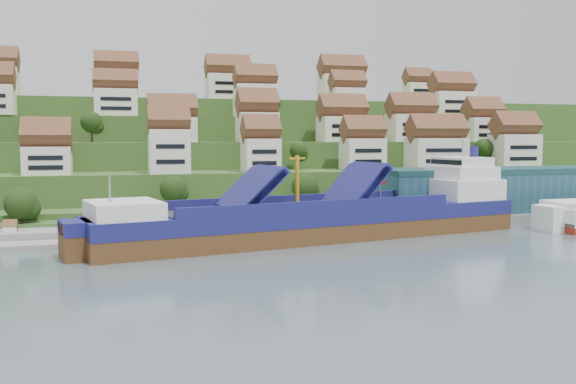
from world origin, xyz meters
name	(u,v)px	position (x,y,z in m)	size (l,w,h in m)	color
ground	(313,241)	(0.00, 0.00, 0.00)	(300.00, 300.00, 0.00)	slate
quay	(379,221)	(20.00, 15.00, 1.10)	(180.00, 14.00, 2.20)	gray
hillside	(219,163)	(0.00, 103.55, 10.66)	(260.00, 128.00, 31.00)	#2D4C1E
hillside_village	(271,117)	(7.54, 62.16, 25.03)	(156.42, 63.40, 28.71)	white
hillside_trees	(209,150)	(-12.86, 43.46, 16.24)	(142.10, 62.36, 30.78)	#223D14
warehouse	(502,189)	(52.00, 17.00, 7.20)	(60.00, 15.00, 10.00)	#224D5E
flagpole	(381,197)	(18.11, 10.00, 6.88)	(1.28, 0.16, 8.00)	gray
cargo_ship	(329,220)	(3.69, 1.68, 3.57)	(86.84, 29.79, 19.15)	#55341A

